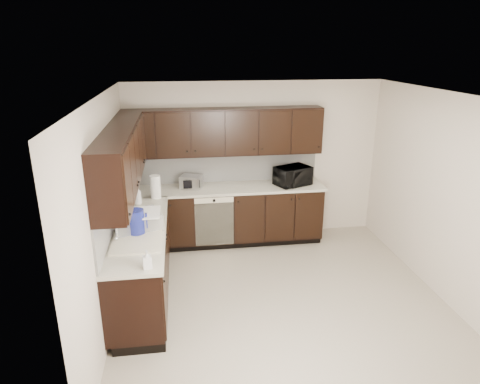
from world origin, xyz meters
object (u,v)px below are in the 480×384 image
(blue_pitcher, at_px, (136,222))
(sink, at_px, (138,244))
(toaster_oven, at_px, (191,182))
(storage_bin, at_px, (137,221))
(microwave, at_px, (293,176))

(blue_pitcher, bearing_deg, sink, -82.97)
(toaster_oven, xyz_separation_m, storage_bin, (-0.69, -1.46, 0.00))
(sink, bearing_deg, toaster_oven, 68.95)
(toaster_oven, distance_m, storage_bin, 1.61)
(microwave, xyz_separation_m, storage_bin, (-2.25, -1.39, -0.04))
(microwave, bearing_deg, storage_bin, -172.04)
(toaster_oven, bearing_deg, storage_bin, -93.05)
(microwave, relative_size, toaster_oven, 1.69)
(toaster_oven, relative_size, blue_pitcher, 1.04)
(sink, relative_size, toaster_oven, 2.64)
(sink, xyz_separation_m, toaster_oven, (0.67, 1.73, 0.16))
(microwave, bearing_deg, sink, -167.02)
(microwave, distance_m, storage_bin, 2.65)
(sink, relative_size, storage_bin, 1.57)
(storage_bin, xyz_separation_m, blue_pitcher, (0.00, -0.14, 0.05))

